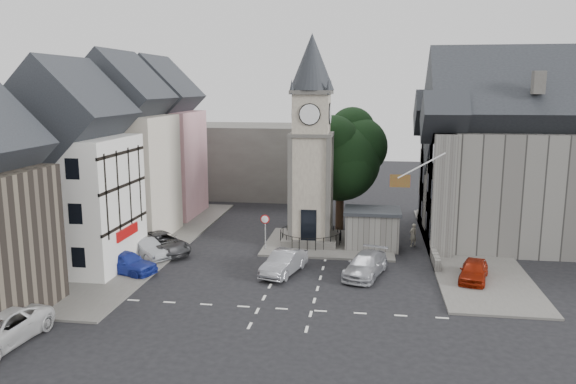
% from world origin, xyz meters
% --- Properties ---
extents(ground, '(120.00, 120.00, 0.00)m').
position_xyz_m(ground, '(0.00, 0.00, 0.00)').
color(ground, black).
rests_on(ground, ground).
extents(pavement_west, '(6.00, 30.00, 0.14)m').
position_xyz_m(pavement_west, '(-12.50, 6.00, 0.07)').
color(pavement_west, '#595651').
rests_on(pavement_west, ground).
extents(pavement_east, '(6.00, 26.00, 0.14)m').
position_xyz_m(pavement_east, '(12.00, 8.00, 0.07)').
color(pavement_east, '#595651').
rests_on(pavement_east, ground).
extents(central_island, '(10.00, 8.00, 0.16)m').
position_xyz_m(central_island, '(1.50, 8.00, 0.08)').
color(central_island, '#595651').
rests_on(central_island, ground).
extents(road_markings, '(20.00, 8.00, 0.01)m').
position_xyz_m(road_markings, '(0.00, -5.50, 0.01)').
color(road_markings, silver).
rests_on(road_markings, ground).
extents(clock_tower, '(4.86, 4.86, 16.25)m').
position_xyz_m(clock_tower, '(0.00, 7.99, 8.12)').
color(clock_tower, '#4C4944').
rests_on(clock_tower, ground).
extents(stone_shelter, '(4.30, 3.30, 3.08)m').
position_xyz_m(stone_shelter, '(4.80, 7.50, 1.55)').
color(stone_shelter, '#595752').
rests_on(stone_shelter, ground).
extents(town_tree, '(7.20, 7.20, 10.80)m').
position_xyz_m(town_tree, '(2.00, 13.00, 6.97)').
color(town_tree, black).
rests_on(town_tree, ground).
extents(warning_sign_post, '(0.70, 0.19, 2.85)m').
position_xyz_m(warning_sign_post, '(-3.20, 5.43, 2.03)').
color(warning_sign_post, black).
rests_on(warning_sign_post, ground).
extents(terrace_pink, '(8.10, 7.60, 12.80)m').
position_xyz_m(terrace_pink, '(-15.50, 16.00, 6.58)').
color(terrace_pink, '#D29099').
rests_on(terrace_pink, ground).
extents(terrace_cream, '(8.10, 7.60, 12.80)m').
position_xyz_m(terrace_cream, '(-15.50, 8.00, 6.58)').
color(terrace_cream, beige).
rests_on(terrace_cream, ground).
extents(terrace_tudor, '(8.10, 7.60, 12.00)m').
position_xyz_m(terrace_tudor, '(-15.50, 0.00, 6.19)').
color(terrace_tudor, silver).
rests_on(terrace_tudor, ground).
extents(backdrop_west, '(20.00, 10.00, 8.00)m').
position_xyz_m(backdrop_west, '(-12.00, 28.00, 4.00)').
color(backdrop_west, '#4C4944').
rests_on(backdrop_west, ground).
extents(east_building, '(14.40, 11.40, 12.60)m').
position_xyz_m(east_building, '(15.59, 11.00, 6.26)').
color(east_building, '#595752').
rests_on(east_building, ground).
extents(east_boundary_wall, '(0.40, 16.00, 0.90)m').
position_xyz_m(east_boundary_wall, '(9.20, 10.00, 0.45)').
color(east_boundary_wall, '#595752').
rests_on(east_boundary_wall, ground).
extents(flagpole, '(3.68, 0.10, 2.74)m').
position_xyz_m(flagpole, '(8.00, 4.00, 7.00)').
color(flagpole, white).
rests_on(flagpole, ground).
extents(car_west_blue, '(4.88, 3.19, 1.54)m').
position_xyz_m(car_west_blue, '(-11.50, -0.95, 0.77)').
color(car_west_blue, navy).
rests_on(car_west_blue, ground).
extents(car_west_silver, '(4.44, 3.74, 1.44)m').
position_xyz_m(car_west_silver, '(-11.50, 2.46, 0.72)').
color(car_west_silver, gray).
rests_on(car_west_silver, ground).
extents(car_west_grey, '(5.86, 5.57, 1.54)m').
position_xyz_m(car_west_grey, '(-10.80, 3.84, 0.77)').
color(car_west_grey, '#333436').
rests_on(car_west_grey, ground).
extents(car_island_silver, '(2.83, 4.92, 1.53)m').
position_xyz_m(car_island_silver, '(-1.00, 0.50, 0.77)').
color(car_island_silver, '#919399').
rests_on(car_island_silver, ground).
extents(car_island_east, '(3.36, 5.43, 1.47)m').
position_xyz_m(car_island_east, '(4.41, 0.92, 0.73)').
color(car_island_east, '#ABADB3').
rests_on(car_island_east, ground).
extents(car_east_red, '(2.60, 4.34, 1.38)m').
position_xyz_m(car_east_red, '(11.29, 0.85, 0.69)').
color(car_east_red, maroon).
rests_on(car_east_red, ground).
extents(pedestrian, '(0.79, 0.75, 1.82)m').
position_xyz_m(pedestrian, '(8.00, 8.48, 0.91)').
color(pedestrian, '#BBB29B').
rests_on(pedestrian, ground).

